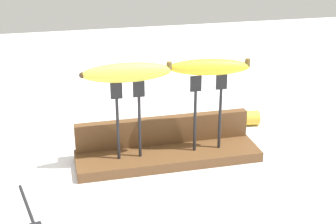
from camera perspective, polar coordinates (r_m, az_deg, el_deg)
name	(u,v)px	position (r m, az deg, el deg)	size (l,w,h in m)	color
ground_plane	(168,160)	(1.17, 0.00, -5.66)	(3.00, 3.00, 0.00)	silver
wooden_board	(168,156)	(1.17, 0.00, -5.13)	(0.43, 0.12, 0.02)	brown
board_backstop	(163,130)	(1.19, -0.57, -2.11)	(0.42, 0.02, 0.07)	brown
fork_stand_left	(128,113)	(1.09, -4.64, -0.16)	(0.08, 0.01, 0.18)	black
fork_stand_right	(208,106)	(1.13, 4.67, 0.74)	(0.09, 0.01, 0.18)	black
banana_raised_left	(127,72)	(1.06, -4.79, 4.61)	(0.20, 0.05, 0.04)	#DBD147
banana_raised_right	(209,67)	(1.10, 4.81, 5.24)	(0.19, 0.07, 0.04)	yellow
fork_fallen_near	(30,213)	(1.01, -15.71, -11.29)	(0.05, 0.19, 0.01)	black
banana_chunk_near	(251,118)	(1.38, 9.63, -0.68)	(0.05, 0.05, 0.04)	gold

